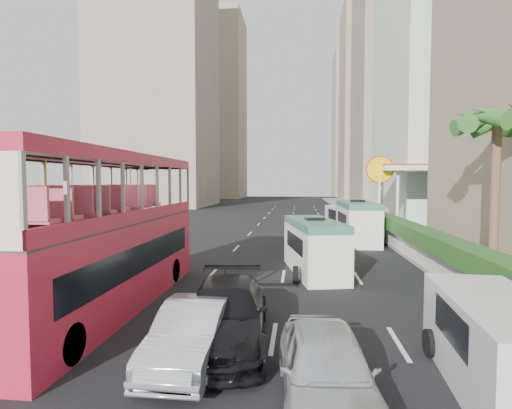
# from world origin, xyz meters

# --- Properties ---
(ground_plane) EXTENTS (200.00, 200.00, 0.00)m
(ground_plane) POSITION_xyz_m (0.00, 0.00, 0.00)
(ground_plane) COLOR black
(ground_plane) RESTS_ON ground
(double_decker_bus) EXTENTS (2.50, 11.00, 5.06)m
(double_decker_bus) POSITION_xyz_m (-6.00, 0.00, 2.53)
(double_decker_bus) COLOR #BC1F36
(double_decker_bus) RESTS_ON ground
(car_silver_lane_a) EXTENTS (1.49, 4.11, 1.35)m
(car_silver_lane_a) POSITION_xyz_m (-2.17, -3.51, 0.00)
(car_silver_lane_a) COLOR silver
(car_silver_lane_a) RESTS_ON ground
(car_silver_lane_b) EXTENTS (1.98, 4.35, 1.45)m
(car_silver_lane_b) POSITION_xyz_m (0.77, -5.11, 0.00)
(car_silver_lane_b) COLOR silver
(car_silver_lane_b) RESTS_ON ground
(car_black) EXTENTS (2.63, 5.44, 1.53)m
(car_black) POSITION_xyz_m (-1.61, -2.39, 0.00)
(car_black) COLOR black
(car_black) RESTS_ON ground
(van_asset) EXTENTS (2.92, 5.00, 1.31)m
(van_asset) POSITION_xyz_m (1.21, 15.17, 0.00)
(van_asset) COLOR silver
(van_asset) RESTS_ON ground
(minibus_near) EXTENTS (2.86, 5.70, 2.41)m
(minibus_near) POSITION_xyz_m (0.96, 5.73, 1.21)
(minibus_near) COLOR silver
(minibus_near) RESTS_ON ground
(minibus_far) EXTENTS (2.27, 6.31, 2.77)m
(minibus_far) POSITION_xyz_m (4.22, 15.25, 1.39)
(minibus_far) COLOR silver
(minibus_far) RESTS_ON ground
(panel_van_near) EXTENTS (2.16, 4.66, 1.81)m
(panel_van_near) POSITION_xyz_m (4.19, -4.16, 0.91)
(panel_van_near) COLOR silver
(panel_van_near) RESTS_ON ground
(panel_van_far) EXTENTS (2.93, 5.63, 2.14)m
(panel_van_far) POSITION_xyz_m (3.98, 19.90, 1.07)
(panel_van_far) COLOR silver
(panel_van_far) RESTS_ON ground
(sidewalk) EXTENTS (6.00, 120.00, 0.18)m
(sidewalk) POSITION_xyz_m (9.00, 25.00, 0.09)
(sidewalk) COLOR #99968C
(sidewalk) RESTS_ON ground
(kerb_wall) EXTENTS (0.30, 44.00, 1.00)m
(kerb_wall) POSITION_xyz_m (6.20, 14.00, 0.68)
(kerb_wall) COLOR silver
(kerb_wall) RESTS_ON sidewalk
(hedge) EXTENTS (1.10, 44.00, 0.70)m
(hedge) POSITION_xyz_m (6.20, 14.00, 1.53)
(hedge) COLOR #2D6626
(hedge) RESTS_ON kerb_wall
(palm_tree) EXTENTS (0.36, 0.36, 6.40)m
(palm_tree) POSITION_xyz_m (7.80, 4.00, 3.38)
(palm_tree) COLOR brown
(palm_tree) RESTS_ON sidewalk
(shell_station) EXTENTS (6.50, 8.00, 5.50)m
(shell_station) POSITION_xyz_m (10.00, 23.00, 2.75)
(shell_station) COLOR silver
(shell_station) RESTS_ON ground
(tower_mid) EXTENTS (16.00, 16.00, 50.00)m
(tower_mid) POSITION_xyz_m (18.00, 58.00, 25.00)
(tower_mid) COLOR gray
(tower_mid) RESTS_ON ground
(tower_far_a) EXTENTS (14.00, 14.00, 44.00)m
(tower_far_a) POSITION_xyz_m (17.00, 82.00, 22.00)
(tower_far_a) COLOR tan
(tower_far_a) RESTS_ON ground
(tower_far_b) EXTENTS (14.00, 14.00, 40.00)m
(tower_far_b) POSITION_xyz_m (17.00, 104.00, 20.00)
(tower_far_b) COLOR gray
(tower_far_b) RESTS_ON ground
(tower_left_a) EXTENTS (18.00, 18.00, 52.00)m
(tower_left_a) POSITION_xyz_m (-24.00, 55.00, 26.00)
(tower_left_a) COLOR gray
(tower_left_a) RESTS_ON ground
(tower_left_b) EXTENTS (16.00, 16.00, 46.00)m
(tower_left_b) POSITION_xyz_m (-22.00, 90.00, 23.00)
(tower_left_b) COLOR tan
(tower_left_b) RESTS_ON ground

